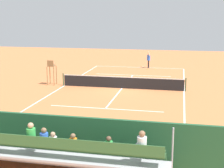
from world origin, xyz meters
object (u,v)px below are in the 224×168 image
(umpire_chair, at_px, (51,70))
(tennis_ball_far, at_px, (147,69))
(bleacher_stand, at_px, (49,153))
(equipment_bag, at_px, (69,152))
(tennis_player, at_px, (149,59))
(tennis_net, at_px, (122,82))
(tennis_racket, at_px, (143,67))
(tennis_ball_near, at_px, (156,69))
(courtside_bench, at_px, (107,146))

(umpire_chair, bearing_deg, tennis_ball_far, -127.38)
(bleacher_stand, relative_size, umpire_chair, 4.23)
(equipment_bag, distance_m, tennis_player, 24.36)
(tennis_net, distance_m, umpire_chair, 6.25)
(bleacher_stand, distance_m, equipment_bag, 2.12)
(equipment_bag, relative_size, tennis_player, 0.47)
(tennis_player, distance_m, tennis_racket, 1.39)
(umpire_chair, height_order, tennis_ball_near, umpire_chair)
(tennis_ball_near, bearing_deg, tennis_racket, -42.68)
(umpire_chair, xyz_separation_m, tennis_racket, (-6.57, -11.48, -1.30))
(tennis_net, distance_m, bleacher_stand, 15.37)
(courtside_bench, bearing_deg, tennis_player, -88.37)
(tennis_net, relative_size, tennis_ball_near, 156.06)
(equipment_bag, bearing_deg, courtside_bench, -175.51)
(tennis_racket, bearing_deg, tennis_net, 88.15)
(tennis_net, height_order, tennis_ball_far, tennis_net)
(tennis_net, xyz_separation_m, tennis_ball_near, (-1.94, -10.16, -0.47))
(tennis_net, bearing_deg, courtside_bench, 97.51)
(courtside_bench, bearing_deg, bleacher_stand, 50.82)
(tennis_ball_far, bearing_deg, umpire_chair, 52.62)
(tennis_ball_far, bearing_deg, tennis_ball_near, -149.74)
(tennis_net, height_order, tennis_ball_near, tennis_net)
(tennis_net, relative_size, umpire_chair, 4.81)
(umpire_chair, bearing_deg, courtside_bench, 120.67)
(umpire_chair, xyz_separation_m, courtside_bench, (-7.95, 13.40, -0.76))
(bleacher_stand, height_order, tennis_ball_near, bleacher_stand)
(tennis_ball_near, bearing_deg, equipment_bag, 85.57)
(tennis_ball_far, bearing_deg, tennis_player, -89.20)
(bleacher_stand, xyz_separation_m, umpire_chair, (6.24, -15.50, 0.34))
(umpire_chair, distance_m, tennis_player, 13.01)
(bleacher_stand, relative_size, tennis_ball_near, 137.27)
(tennis_player, distance_m, tennis_ball_far, 1.60)
(tennis_racket, bearing_deg, tennis_player, 135.12)
(umpire_chair, distance_m, courtside_bench, 15.60)
(courtside_bench, distance_m, tennis_ball_near, 23.44)
(tennis_player, height_order, tennis_racket, tennis_player)
(tennis_net, distance_m, courtside_bench, 13.39)
(bleacher_stand, relative_size, tennis_player, 4.70)
(bleacher_stand, bearing_deg, courtside_bench, -129.18)
(equipment_bag, xyz_separation_m, tennis_player, (-0.95, -24.32, 0.84))
(tennis_racket, height_order, tennis_ball_near, tennis_ball_near)
(tennis_net, xyz_separation_m, equipment_bag, (-0.12, 13.40, -0.32))
(courtside_bench, distance_m, tennis_ball_far, 22.95)
(bleacher_stand, bearing_deg, tennis_ball_near, -94.26)
(umpire_chair, xyz_separation_m, equipment_bag, (-6.32, 13.53, -1.13))
(umpire_chair, xyz_separation_m, tennis_ball_far, (-7.28, -9.53, -1.28))
(umpire_chair, height_order, tennis_ball_far, umpire_chair)
(tennis_net, relative_size, bleacher_stand, 1.14)
(tennis_ball_far, bearing_deg, courtside_bench, 91.67)
(tennis_ball_near, xyz_separation_m, tennis_ball_far, (0.86, 0.50, 0.00))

